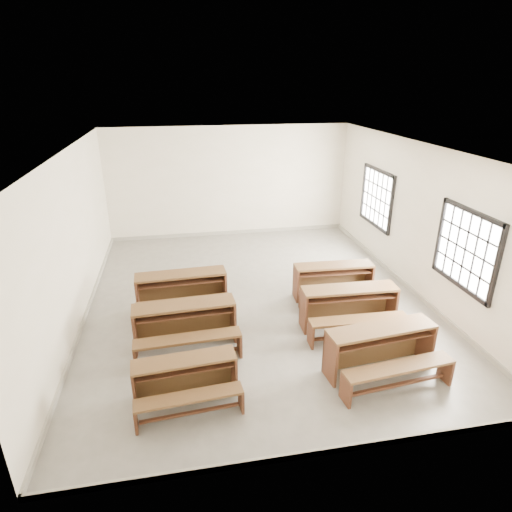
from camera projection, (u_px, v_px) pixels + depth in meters
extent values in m
plane|color=gray|center=(256.00, 299.00, 9.24)|extent=(8.50, 8.50, 0.00)
cube|color=white|center=(256.00, 149.00, 8.02)|extent=(7.00, 8.50, 0.05)
cube|color=silver|center=(229.00, 182.00, 12.46)|extent=(7.00, 0.05, 3.20)
cube|color=silver|center=(325.00, 349.00, 4.79)|extent=(7.00, 0.05, 3.20)
cube|color=silver|center=(75.00, 240.00, 8.03)|extent=(0.05, 8.50, 3.20)
cube|color=silver|center=(414.00, 219.00, 9.21)|extent=(0.05, 8.50, 3.20)
cube|color=gray|center=(231.00, 232.00, 13.06)|extent=(7.00, 0.04, 0.10)
cube|color=gray|center=(318.00, 452.00, 5.38)|extent=(7.00, 0.04, 0.10)
cube|color=gray|center=(87.00, 312.00, 8.63)|extent=(0.04, 8.50, 0.10)
cube|color=gray|center=(405.00, 283.00, 9.81)|extent=(0.04, 8.50, 0.10)
cube|color=white|center=(467.00, 249.00, 7.58)|extent=(0.02, 1.50, 1.30)
cube|color=black|center=(473.00, 212.00, 7.31)|extent=(0.06, 1.62, 0.08)
cube|color=black|center=(459.00, 284.00, 7.84)|extent=(0.06, 1.62, 0.08)
cube|color=black|center=(497.00, 267.00, 6.86)|extent=(0.06, 0.08, 1.46)
cube|color=black|center=(440.00, 235.00, 8.29)|extent=(0.06, 0.08, 1.46)
cube|color=white|center=(377.00, 198.00, 10.84)|extent=(0.02, 1.50, 1.30)
cube|color=black|center=(379.00, 171.00, 10.58)|extent=(0.06, 1.62, 0.08)
cube|color=black|center=(374.00, 224.00, 11.11)|extent=(0.06, 1.62, 0.08)
cube|color=black|center=(391.00, 206.00, 10.12)|extent=(0.06, 0.08, 1.46)
cube|color=black|center=(364.00, 190.00, 11.56)|extent=(0.06, 0.08, 1.46)
cube|color=brown|center=(184.00, 360.00, 6.15)|extent=(1.52, 0.49, 0.04)
cube|color=brown|center=(184.00, 372.00, 6.43)|extent=(1.50, 0.16, 0.64)
cube|color=#542D1D|center=(134.00, 388.00, 6.10)|extent=(0.07, 0.38, 0.64)
cube|color=#542D1D|center=(234.00, 371.00, 6.45)|extent=(0.07, 0.38, 0.64)
cube|color=#542D1D|center=(185.00, 368.00, 6.18)|extent=(1.40, 0.39, 0.02)
cube|color=brown|center=(189.00, 397.00, 5.85)|extent=(1.51, 0.38, 0.04)
cube|color=#542D1D|center=(136.00, 418.00, 5.74)|extent=(0.06, 0.26, 0.36)
cube|color=#542D1D|center=(241.00, 399.00, 6.10)|extent=(0.06, 0.26, 0.36)
cube|color=#542D1D|center=(190.00, 413.00, 5.95)|extent=(1.38, 0.16, 0.04)
cube|color=brown|center=(184.00, 305.00, 7.40)|extent=(1.79, 0.54, 0.04)
cube|color=brown|center=(184.00, 319.00, 7.73)|extent=(1.77, 0.14, 0.75)
cube|color=#542D1D|center=(135.00, 331.00, 7.36)|extent=(0.07, 0.44, 0.75)
cube|color=#542D1D|center=(233.00, 319.00, 7.74)|extent=(0.07, 0.44, 0.75)
cube|color=#542D1D|center=(184.00, 313.00, 7.44)|extent=(1.66, 0.42, 0.02)
cube|color=brown|center=(188.00, 338.00, 7.04)|extent=(1.79, 0.41, 0.04)
cube|color=#542D1D|center=(135.00, 358.00, 6.94)|extent=(0.06, 0.31, 0.42)
cube|color=#542D1D|center=(239.00, 343.00, 7.32)|extent=(0.06, 0.31, 0.42)
cube|color=#542D1D|center=(189.00, 355.00, 7.17)|extent=(1.64, 0.14, 0.04)
cube|color=brown|center=(181.00, 274.00, 8.54)|extent=(1.82, 0.53, 0.04)
cube|color=brown|center=(181.00, 288.00, 8.88)|extent=(1.80, 0.12, 0.76)
cube|color=#542D1D|center=(138.00, 297.00, 8.51)|extent=(0.06, 0.45, 0.76)
cube|color=#542D1D|center=(225.00, 288.00, 8.88)|extent=(0.06, 0.45, 0.76)
cube|color=#542D1D|center=(181.00, 282.00, 8.58)|extent=(1.68, 0.41, 0.02)
cube|color=brown|center=(184.00, 302.00, 8.17)|extent=(1.81, 0.39, 0.04)
cube|color=#542D1D|center=(138.00, 318.00, 8.08)|extent=(0.06, 0.32, 0.43)
cube|color=#542D1D|center=(229.00, 308.00, 8.44)|extent=(0.06, 0.32, 0.43)
cube|color=#542D1D|center=(185.00, 317.00, 8.30)|extent=(1.67, 0.13, 0.04)
cube|color=brown|center=(382.00, 329.00, 6.70)|extent=(1.81, 0.63, 0.04)
cube|color=brown|center=(373.00, 343.00, 7.03)|extent=(1.77, 0.23, 0.75)
cube|color=#542D1D|center=(330.00, 359.00, 6.62)|extent=(0.09, 0.44, 0.75)
cube|color=#542D1D|center=(425.00, 341.00, 7.08)|extent=(0.09, 0.44, 0.75)
cube|color=#542D1D|center=(382.00, 338.00, 6.74)|extent=(1.66, 0.50, 0.02)
cube|color=brown|center=(399.00, 367.00, 6.34)|extent=(1.79, 0.50, 0.04)
cube|color=#542D1D|center=(346.00, 391.00, 6.21)|extent=(0.08, 0.31, 0.42)
cube|color=#542D1D|center=(445.00, 369.00, 6.66)|extent=(0.08, 0.31, 0.42)
cube|color=#542D1D|center=(397.00, 385.00, 6.47)|extent=(1.63, 0.23, 0.04)
cube|color=brown|center=(350.00, 289.00, 7.95)|extent=(1.81, 0.51, 0.04)
cube|color=brown|center=(345.00, 303.00, 8.29)|extent=(1.79, 0.11, 0.76)
cube|color=#542D1D|center=(303.00, 311.00, 7.99)|extent=(0.06, 0.45, 0.76)
cube|color=#542D1D|center=(392.00, 304.00, 8.23)|extent=(0.06, 0.45, 0.76)
cube|color=#542D1D|center=(350.00, 297.00, 7.99)|extent=(1.67, 0.39, 0.02)
cube|color=brown|center=(359.00, 320.00, 7.58)|extent=(1.80, 0.37, 0.04)
cube|color=#542D1D|center=(311.00, 335.00, 7.55)|extent=(0.06, 0.31, 0.43)
cube|color=#542D1D|center=(404.00, 327.00, 7.79)|extent=(0.06, 0.31, 0.43)
cube|color=#542D1D|center=(357.00, 336.00, 7.71)|extent=(1.66, 0.11, 0.04)
cube|color=brown|center=(334.00, 265.00, 9.07)|extent=(1.70, 0.49, 0.04)
cube|color=brown|center=(330.00, 278.00, 9.38)|extent=(1.68, 0.11, 0.71)
cube|color=#542D1D|center=(296.00, 284.00, 9.10)|extent=(0.06, 0.42, 0.71)
cube|color=#542D1D|center=(369.00, 279.00, 9.32)|extent=(0.06, 0.42, 0.71)
cube|color=#542D1D|center=(334.00, 272.00, 9.10)|extent=(1.57, 0.38, 0.02)
cube|color=brown|center=(341.00, 290.00, 8.72)|extent=(1.69, 0.36, 0.04)
cube|color=#542D1D|center=(301.00, 302.00, 8.69)|extent=(0.05, 0.30, 0.40)
cube|color=#542D1D|center=(378.00, 296.00, 8.91)|extent=(0.05, 0.30, 0.40)
cube|color=#542D1D|center=(340.00, 303.00, 8.84)|extent=(1.55, 0.12, 0.04)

